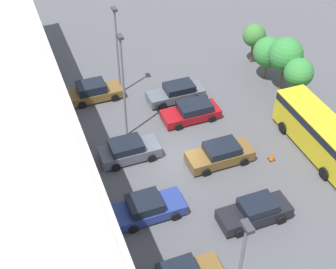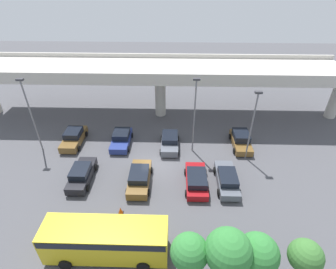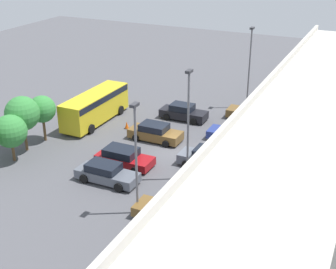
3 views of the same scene
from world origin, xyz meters
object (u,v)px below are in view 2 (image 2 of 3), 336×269
shuttle_bus (106,239)px  tree_front_left (189,252)px  parked_car_6 (227,179)px  lamp_post_near_aisle (30,111)px  lamp_post_mid_lot (195,112)px  tree_front_far_right (305,256)px  parked_car_2 (121,139)px  parked_car_0 (74,137)px  parked_car_5 (196,180)px  parked_car_4 (170,142)px  lamp_post_by_overpass (253,122)px  parked_car_7 (241,140)px  traffic_cone (121,211)px  parked_car_1 (82,174)px  tree_front_right (257,254)px  tree_front_centre (228,252)px  parked_car_3 (139,178)px

shuttle_bus → tree_front_left: size_ratio=2.06×
parked_car_6 → lamp_post_near_aisle: 21.19m
lamp_post_mid_lot → tree_front_left: lamp_post_mid_lot is taller
parked_car_6 → tree_front_far_right: tree_front_far_right is taller
parked_car_2 → parked_car_6: 13.01m
parked_car_0 → lamp_post_mid_lot: lamp_post_mid_lot is taller
lamp_post_mid_lot → parked_car_5: bearing=-88.8°
parked_car_2 → parked_car_4: size_ratio=1.03×
parked_car_0 → lamp_post_by_overpass: size_ratio=0.60×
shuttle_bus → tree_front_far_right: (12.99, -1.60, 1.07)m
parked_car_5 → tree_front_far_right: size_ratio=1.21×
parked_car_7 → tree_front_far_right: 15.66m
shuttle_bus → parked_car_4: bearing=72.5°
parked_car_5 → lamp_post_near_aisle: 18.50m
parked_car_5 → parked_car_6: parked_car_6 is taller
parked_car_0 → parked_car_4: bearing=87.5°
traffic_cone → tree_front_left: bearing=-44.0°
parked_car_1 → parked_car_2: size_ratio=1.04×
lamp_post_by_overpass → tree_front_far_right: lamp_post_by_overpass is taller
tree_front_right → parked_car_6: bearing=91.9°
parked_car_4 → tree_front_centre: 15.93m
tree_front_left → parked_car_0: bearing=129.6°
traffic_cone → parked_car_0: bearing=125.7°
parked_car_7 → tree_front_right: bearing=-8.7°
parked_car_1 → lamp_post_near_aisle: size_ratio=0.55×
parked_car_1 → tree_front_far_right: 19.66m
parked_car_6 → lamp_post_by_overpass: bearing=-33.1°
parked_car_1 → tree_front_left: size_ratio=1.11×
tree_front_left → lamp_post_by_overpass: bearing=63.0°
tree_front_centre → tree_front_far_right: bearing=2.6°
parked_car_6 → tree_front_centre: bearing=169.4°
lamp_post_mid_lot → traffic_cone: size_ratio=12.38×
lamp_post_near_aisle → traffic_cone: (10.58, -8.76, -4.65)m
parked_car_3 → parked_car_1: bearing=86.9°
parked_car_4 → parked_car_6: 8.20m
parked_car_0 → tree_front_right: size_ratio=1.19×
shuttle_bus → parked_car_7: bearing=48.2°
tree_front_left → parked_car_4: bearing=95.9°
lamp_post_near_aisle → tree_front_far_right: size_ratio=2.20×
parked_car_3 → lamp_post_by_overpass: 12.51m
parked_car_0 → parked_car_5: size_ratio=1.02×
lamp_post_near_aisle → tree_front_right: lamp_post_near_aisle is taller
lamp_post_mid_lot → parked_car_7: bearing=11.5°
parked_car_2 → parked_car_7: parked_car_7 is taller
lamp_post_mid_lot → tree_front_right: bearing=-76.9°
lamp_post_near_aisle → tree_front_far_right: lamp_post_near_aisle is taller
parked_car_0 → traffic_cone: size_ratio=6.84×
parked_car_3 → tree_front_right: (8.65, -8.76, 1.92)m
lamp_post_by_overpass → parked_car_0: bearing=173.3°
parked_car_2 → parked_car_5: 10.69m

